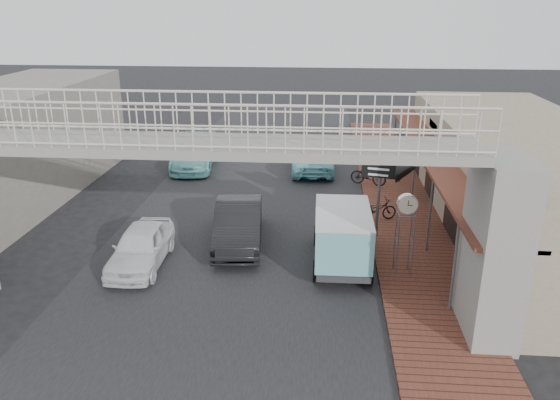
% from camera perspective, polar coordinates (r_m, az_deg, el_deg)
% --- Properties ---
extents(ground, '(120.00, 120.00, 0.00)m').
position_cam_1_polar(ground, '(19.57, -4.87, -6.04)').
color(ground, black).
rests_on(ground, ground).
extents(road_strip, '(10.00, 60.00, 0.01)m').
position_cam_1_polar(road_strip, '(19.57, -4.87, -6.03)').
color(road_strip, black).
rests_on(road_strip, ground).
extents(sidewalk, '(3.00, 40.00, 0.10)m').
position_cam_1_polar(sidewalk, '(22.30, 13.16, -3.01)').
color(sidewalk, brown).
rests_on(sidewalk, ground).
extents(shophouse_row, '(7.20, 18.00, 4.00)m').
position_cam_1_polar(shophouse_row, '(23.66, 23.97, 2.14)').
color(shophouse_row, gray).
rests_on(shophouse_row, ground).
extents(footbridge, '(16.40, 2.40, 6.34)m').
position_cam_1_polar(footbridge, '(14.70, -7.75, -1.71)').
color(footbridge, gray).
rests_on(footbridge, ground).
extents(building_far_left, '(5.00, 14.00, 5.00)m').
position_cam_1_polar(building_far_left, '(27.92, -25.86, 5.44)').
color(building_far_left, gray).
rests_on(building_far_left, ground).
extents(white_hatchback, '(1.73, 4.10, 1.38)m').
position_cam_1_polar(white_hatchback, '(19.33, -14.34, -4.72)').
color(white_hatchback, white).
rests_on(white_hatchback, ground).
extents(dark_sedan, '(2.16, 4.95, 1.58)m').
position_cam_1_polar(dark_sedan, '(20.36, -4.38, -2.52)').
color(dark_sedan, black).
rests_on(dark_sedan, ground).
extents(angkot_curb, '(2.37, 4.77, 1.30)m').
position_cam_1_polar(angkot_curb, '(29.24, 3.40, 4.26)').
color(angkot_curb, '#7BCDD6').
rests_on(angkot_curb, ground).
extents(angkot_far, '(2.50, 5.34, 1.51)m').
position_cam_1_polar(angkot_far, '(30.28, -8.91, 4.81)').
color(angkot_far, '#6CBABB').
rests_on(angkot_far, ground).
extents(angkot_van, '(1.96, 4.17, 2.03)m').
position_cam_1_polar(angkot_van, '(18.67, 6.54, -3.08)').
color(angkot_van, black).
rests_on(angkot_van, ground).
extents(motorcycle_near, '(1.84, 1.09, 0.91)m').
position_cam_1_polar(motorcycle_near, '(22.69, 10.00, -0.99)').
color(motorcycle_near, black).
rests_on(motorcycle_near, sidewalk).
extents(motorcycle_far, '(1.85, 1.04, 1.07)m').
position_cam_1_polar(motorcycle_far, '(26.99, 9.22, 2.65)').
color(motorcycle_far, black).
rests_on(motorcycle_far, sidewalk).
extents(street_clock, '(0.68, 0.56, 2.74)m').
position_cam_1_polar(street_clock, '(17.89, 13.13, -0.81)').
color(street_clock, '#59595B').
rests_on(street_clock, sidewalk).
extents(arrow_sign, '(2.08, 1.37, 3.46)m').
position_cam_1_polar(arrow_sign, '(20.37, 12.81, 3.31)').
color(arrow_sign, '#59595B').
rests_on(arrow_sign, sidewalk).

